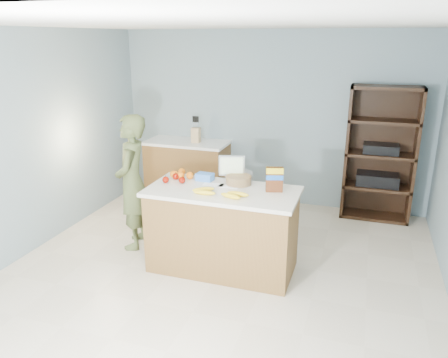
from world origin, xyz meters
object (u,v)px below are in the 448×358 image
(counter_peninsula, at_px, (223,233))
(tv, at_px, (232,167))
(shelving_unit, at_px, (380,156))
(cereal_box, at_px, (274,178))
(person, at_px, (132,183))

(counter_peninsula, height_order, tv, tv)
(tv, bearing_deg, shelving_unit, 48.21)
(counter_peninsula, height_order, cereal_box, cereal_box)
(counter_peninsula, relative_size, cereal_box, 6.10)
(counter_peninsula, height_order, person, person)
(counter_peninsula, xyz_separation_m, cereal_box, (0.51, 0.11, 0.63))
(cereal_box, bearing_deg, person, 176.87)
(counter_peninsula, distance_m, person, 1.24)
(person, height_order, cereal_box, person)
(counter_peninsula, xyz_separation_m, tv, (0.00, 0.32, 0.64))
(shelving_unit, distance_m, cereal_box, 2.21)
(shelving_unit, distance_m, person, 3.29)
(cereal_box, bearing_deg, tv, 158.27)
(shelving_unit, height_order, cereal_box, shelving_unit)
(tv, relative_size, cereal_box, 1.10)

